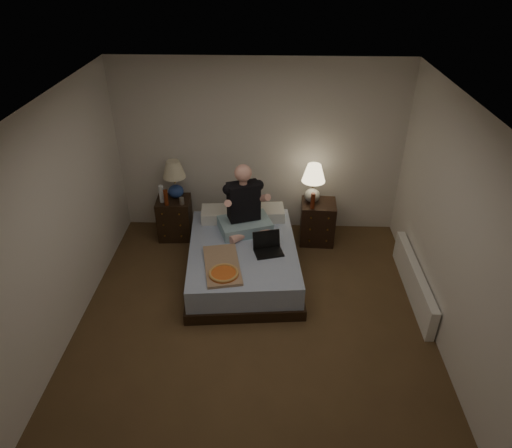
{
  "coord_description": "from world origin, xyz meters",
  "views": [
    {
      "loc": [
        0.16,
        -3.71,
        3.73
      ],
      "look_at": [
        0.0,
        0.9,
        0.85
      ],
      "focal_mm": 32.0,
      "sensor_mm": 36.0,
      "label": 1
    }
  ],
  "objects_px": {
    "lamp_right": "(313,184)",
    "radiator": "(414,281)",
    "bed": "(243,260)",
    "beer_bottle_right": "(313,201)",
    "water_bottle": "(161,194)",
    "pizza_box": "(224,274)",
    "laptop": "(269,245)",
    "soda_can": "(182,201)",
    "person": "(245,200)",
    "lamp_left": "(175,180)",
    "beer_bottle_left": "(166,198)",
    "nightstand_right": "(317,222)",
    "nightstand_left": "(175,218)"
  },
  "relations": [
    {
      "from": "bed",
      "to": "laptop",
      "type": "distance_m",
      "value": 0.5
    },
    {
      "from": "bed",
      "to": "lamp_right",
      "type": "height_order",
      "value": "lamp_right"
    },
    {
      "from": "nightstand_right",
      "to": "soda_can",
      "type": "distance_m",
      "value": 1.94
    },
    {
      "from": "soda_can",
      "to": "beer_bottle_left",
      "type": "height_order",
      "value": "beer_bottle_left"
    },
    {
      "from": "pizza_box",
      "to": "person",
      "type": "bearing_deg",
      "value": 67.83
    },
    {
      "from": "bed",
      "to": "soda_can",
      "type": "height_order",
      "value": "soda_can"
    },
    {
      "from": "lamp_right",
      "to": "laptop",
      "type": "height_order",
      "value": "lamp_right"
    },
    {
      "from": "beer_bottle_left",
      "to": "beer_bottle_right",
      "type": "bearing_deg",
      "value": -1.22
    },
    {
      "from": "beer_bottle_left",
      "to": "beer_bottle_right",
      "type": "height_order",
      "value": "beer_bottle_right"
    },
    {
      "from": "bed",
      "to": "water_bottle",
      "type": "xyz_separation_m",
      "value": [
        -1.17,
        0.81,
        0.51
      ]
    },
    {
      "from": "bed",
      "to": "pizza_box",
      "type": "bearing_deg",
      "value": -110.85
    },
    {
      "from": "water_bottle",
      "to": "radiator",
      "type": "relative_size",
      "value": 0.16
    },
    {
      "from": "lamp_left",
      "to": "soda_can",
      "type": "xyz_separation_m",
      "value": [
        0.11,
        -0.2,
        -0.23
      ]
    },
    {
      "from": "bed",
      "to": "lamp_right",
      "type": "xyz_separation_m",
      "value": [
        0.92,
        0.87,
        0.68
      ]
    },
    {
      "from": "person",
      "to": "lamp_right",
      "type": "bearing_deg",
      "value": 10.31
    },
    {
      "from": "laptop",
      "to": "radiator",
      "type": "xyz_separation_m",
      "value": [
        1.77,
        -0.18,
        -0.37
      ]
    },
    {
      "from": "soda_can",
      "to": "radiator",
      "type": "distance_m",
      "value": 3.21
    },
    {
      "from": "laptop",
      "to": "radiator",
      "type": "bearing_deg",
      "value": -21.25
    },
    {
      "from": "nightstand_left",
      "to": "water_bottle",
      "type": "xyz_separation_m",
      "value": [
        -0.13,
        -0.07,
        0.43
      ]
    },
    {
      "from": "nightstand_left",
      "to": "nightstand_right",
      "type": "height_order",
      "value": "nightstand_right"
    },
    {
      "from": "bed",
      "to": "soda_can",
      "type": "bearing_deg",
      "value": 134.59
    },
    {
      "from": "beer_bottle_left",
      "to": "person",
      "type": "height_order",
      "value": "person"
    },
    {
      "from": "lamp_left",
      "to": "lamp_right",
      "type": "xyz_separation_m",
      "value": [
        1.92,
        -0.08,
        0.01
      ]
    },
    {
      "from": "soda_can",
      "to": "person",
      "type": "height_order",
      "value": "person"
    },
    {
      "from": "beer_bottle_left",
      "to": "soda_can",
      "type": "bearing_deg",
      "value": 8.43
    },
    {
      "from": "lamp_right",
      "to": "person",
      "type": "distance_m",
      "value": 1.05
    },
    {
      "from": "lamp_right",
      "to": "beer_bottle_right",
      "type": "xyz_separation_m",
      "value": [
        -0.01,
        -0.19,
        -0.17
      ]
    },
    {
      "from": "lamp_right",
      "to": "nightstand_left",
      "type": "bearing_deg",
      "value": 179.86
    },
    {
      "from": "lamp_left",
      "to": "beer_bottle_left",
      "type": "xyz_separation_m",
      "value": [
        -0.09,
        -0.23,
        -0.17
      ]
    },
    {
      "from": "pizza_box",
      "to": "radiator",
      "type": "bearing_deg",
      "value": -3.64
    },
    {
      "from": "nightstand_right",
      "to": "beer_bottle_left",
      "type": "bearing_deg",
      "value": -174.42
    },
    {
      "from": "soda_can",
      "to": "beer_bottle_right",
      "type": "distance_m",
      "value": 1.8
    },
    {
      "from": "bed",
      "to": "lamp_left",
      "type": "xyz_separation_m",
      "value": [
        -1.0,
        0.95,
        0.66
      ]
    },
    {
      "from": "person",
      "to": "radiator",
      "type": "bearing_deg",
      "value": -37.34
    },
    {
      "from": "water_bottle",
      "to": "pizza_box",
      "type": "xyz_separation_m",
      "value": [
        1.0,
        -1.44,
        -0.25
      ]
    },
    {
      "from": "radiator",
      "to": "beer_bottle_right",
      "type": "bearing_deg",
      "value": 139.83
    },
    {
      "from": "lamp_right",
      "to": "laptop",
      "type": "distance_m",
      "value": 1.22
    },
    {
      "from": "water_bottle",
      "to": "beer_bottle_right",
      "type": "xyz_separation_m",
      "value": [
        2.09,
        -0.13,
        0.0
      ]
    },
    {
      "from": "person",
      "to": "radiator",
      "type": "xyz_separation_m",
      "value": [
        2.09,
        -0.68,
        -0.71
      ]
    },
    {
      "from": "lamp_right",
      "to": "radiator",
      "type": "relative_size",
      "value": 0.35
    },
    {
      "from": "nightstand_right",
      "to": "soda_can",
      "type": "xyz_separation_m",
      "value": [
        -1.91,
        -0.07,
        0.35
      ]
    },
    {
      "from": "nightstand_right",
      "to": "lamp_left",
      "type": "distance_m",
      "value": 2.1
    },
    {
      "from": "lamp_right",
      "to": "radiator",
      "type": "height_order",
      "value": "lamp_right"
    },
    {
      "from": "lamp_right",
      "to": "pizza_box",
      "type": "height_order",
      "value": "lamp_right"
    },
    {
      "from": "laptop",
      "to": "water_bottle",
      "type": "bearing_deg",
      "value": 132.02
    },
    {
      "from": "beer_bottle_right",
      "to": "radiator",
      "type": "relative_size",
      "value": 0.14
    },
    {
      "from": "bed",
      "to": "lamp_left",
      "type": "bearing_deg",
      "value": 131.37
    },
    {
      "from": "nightstand_right",
      "to": "water_bottle",
      "type": "relative_size",
      "value": 2.48
    },
    {
      "from": "bed",
      "to": "beer_bottle_left",
      "type": "relative_size",
      "value": 7.77
    },
    {
      "from": "bed",
      "to": "beer_bottle_right",
      "type": "bearing_deg",
      "value": 31.72
    }
  ]
}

